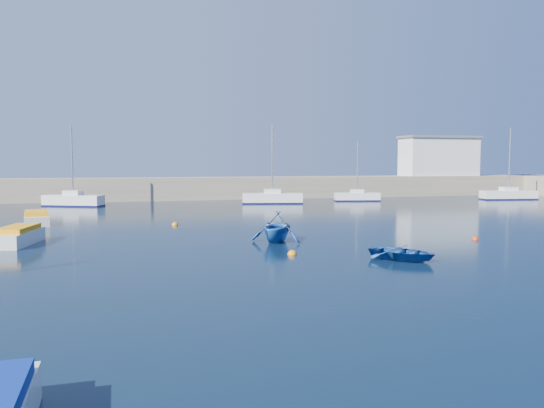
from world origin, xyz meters
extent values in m
plane|color=black|center=(0.00, 0.00, 0.00)|extent=(220.00, 220.00, 0.00)
cube|color=gray|center=(0.00, 46.00, 1.30)|extent=(96.00, 4.50, 2.60)
cube|color=silver|center=(30.00, 46.00, 5.10)|extent=(10.00, 4.00, 5.00)
cube|color=silver|center=(-15.65, 38.88, 0.56)|extent=(6.17, 3.99, 1.13)
cylinder|color=#B7BABC|center=(-15.65, 38.88, 4.58)|extent=(0.17, 0.17, 6.90)
cube|color=silver|center=(4.63, 37.24, 0.55)|extent=(6.60, 3.04, 1.11)
cylinder|color=#B7BABC|center=(4.63, 37.24, 4.77)|extent=(0.16, 0.16, 7.33)
cube|color=silver|center=(14.89, 38.30, 0.48)|extent=(5.26, 2.39, 0.95)
cylinder|color=#B7BABC|center=(14.89, 38.30, 3.87)|extent=(0.14, 0.14, 5.84)
cube|color=silver|center=(33.27, 36.09, 0.53)|extent=(6.63, 2.69, 1.06)
cylinder|color=#B7BABC|center=(33.27, 36.09, 4.76)|extent=(0.15, 0.15, 7.40)
cube|color=silver|center=(-15.73, 13.33, 0.37)|extent=(2.15, 4.29, 0.73)
cube|color=orange|center=(-15.73, 13.33, 0.87)|extent=(1.89, 3.27, 0.27)
cube|color=silver|center=(-16.47, 23.23, 0.34)|extent=(2.39, 4.80, 0.69)
cube|color=orange|center=(-16.47, 23.23, 0.82)|extent=(2.11, 3.65, 0.26)
imported|color=#154594|center=(2.20, 4.09, 0.32)|extent=(3.61, 3.77, 0.64)
imported|color=#154594|center=(-1.96, 10.73, 0.86)|extent=(4.12, 4.25, 1.71)
sphere|color=orange|center=(-2.29, 6.63, 0.00)|extent=(0.45, 0.45, 0.45)
sphere|color=#B3380D|center=(9.36, 8.78, 0.00)|extent=(0.41, 0.41, 0.41)
sphere|color=orange|center=(-6.89, 20.12, 0.00)|extent=(0.46, 0.46, 0.46)
camera|label=1|loc=(-9.53, -17.56, 4.47)|focal=35.00mm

